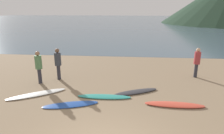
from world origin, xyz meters
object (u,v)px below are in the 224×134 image
object	(u,v)px
surfboard_3	(136,92)
surfboard_1	(71,105)
surfboard_0	(37,94)
person_2	(197,60)
person_1	(39,65)
person_0	(58,61)
surfboard_4	(175,105)
surfboard_2	(104,97)

from	to	relation	value
surfboard_3	surfboard_1	bearing A→B (deg)	-175.76
surfboard_3	surfboard_0	bearing A→B (deg)	163.03
surfboard_0	person_2	world-z (taller)	person_2
surfboard_3	person_1	distance (m)	5.26
person_0	person_2	world-z (taller)	person_0
surfboard_1	person_0	size ratio (longest dim) A/B	1.30
surfboard_0	person_2	size ratio (longest dim) A/B	1.54
person_1	surfboard_0	bearing A→B (deg)	65.08
surfboard_4	person_0	world-z (taller)	person_0
surfboard_3	person_2	bearing A→B (deg)	11.04
person_1	surfboard_4	bearing A→B (deg)	119.90
surfboard_0	surfboard_1	size ratio (longest dim) A/B	1.16
surfboard_0	surfboard_4	distance (m)	6.18
surfboard_1	person_1	world-z (taller)	person_1
surfboard_0	surfboard_3	size ratio (longest dim) A/B	1.19
person_1	person_0	bearing A→B (deg)	177.57
surfboard_3	person_0	bearing A→B (deg)	135.59
surfboard_0	surfboard_1	bearing A→B (deg)	-59.16
person_1	person_2	xyz separation A→B (m)	(8.60, 1.77, -0.01)
surfboard_2	surfboard_3	bearing A→B (deg)	23.47
surfboard_2	surfboard_3	xyz separation A→B (m)	(1.45, 0.66, 0.01)
surfboard_3	surfboard_4	size ratio (longest dim) A/B	0.92
surfboard_4	person_0	size ratio (longest dim) A/B	1.38
surfboard_4	surfboard_2	bearing A→B (deg)	171.83
surfboard_1	person_2	distance (m)	7.55
person_2	surfboard_2	bearing A→B (deg)	112.38
surfboard_0	person_0	distance (m)	2.41
person_1	person_2	size ratio (longest dim) A/B	1.01
surfboard_1	surfboard_3	world-z (taller)	surfboard_3
surfboard_4	person_1	xyz separation A→B (m)	(-6.66, 1.99, 0.98)
person_0	person_2	bearing A→B (deg)	16.74
surfboard_2	person_1	size ratio (longest dim) A/B	1.39
surfboard_0	person_1	distance (m)	1.85
surfboard_1	person_0	world-z (taller)	person_0
surfboard_0	person_1	xyz separation A→B (m)	(-0.49, 1.48, 1.00)
surfboard_1	surfboard_2	size ratio (longest dim) A/B	0.94
surfboard_2	person_1	distance (m)	4.06
surfboard_4	person_2	distance (m)	4.35
surfboard_0	surfboard_4	size ratio (longest dim) A/B	1.09
person_2	surfboard_1	bearing A→B (deg)	112.67
surfboard_1	surfboard_4	world-z (taller)	surfboard_4
surfboard_4	person_1	world-z (taller)	person_1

